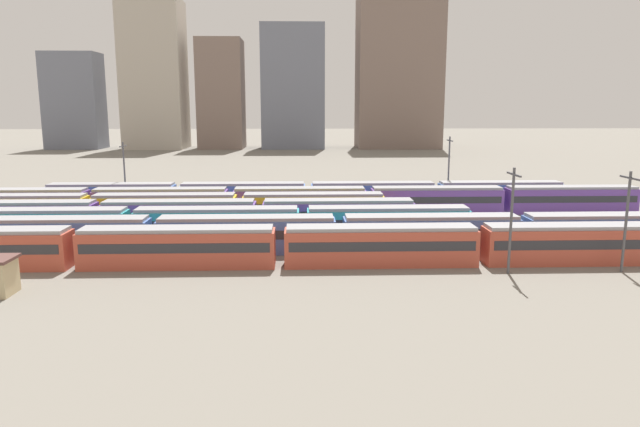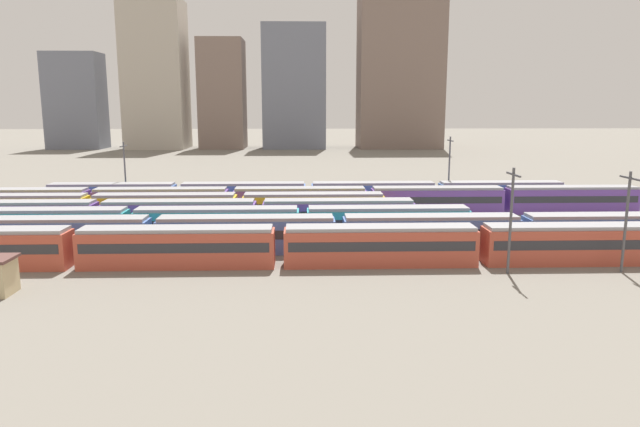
# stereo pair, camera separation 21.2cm
# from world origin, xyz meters

# --- Properties ---
(ground_plane) EXTENTS (600.00, 600.00, 0.00)m
(ground_plane) POSITION_xyz_m (0.00, 15.60, 0.00)
(ground_plane) COLOR slate
(train_track_0) EXTENTS (112.50, 3.06, 3.75)m
(train_track_0) POSITION_xyz_m (42.29, 0.00, 1.90)
(train_track_0) COLOR #BC4C38
(train_track_0) RESTS_ON ground_plane
(train_track_1) EXTENTS (93.60, 3.06, 3.75)m
(train_track_1) POSITION_xyz_m (38.77, 5.20, 1.90)
(train_track_1) COLOR #4C70BC
(train_track_1) RESTS_ON ground_plane
(train_track_2) EXTENTS (55.80, 3.06, 3.75)m
(train_track_2) POSITION_xyz_m (16.20, 10.40, 1.90)
(train_track_2) COLOR teal
(train_track_2) RESTS_ON ground_plane
(train_track_3) EXTENTS (55.80, 3.06, 3.75)m
(train_track_3) POSITION_xyz_m (11.01, 15.60, 1.90)
(train_track_3) COLOR #6B429E
(train_track_3) RESTS_ON ground_plane
(train_track_4) EXTENTS (55.80, 3.06, 3.75)m
(train_track_4) POSITION_xyz_m (8.14, 20.80, 1.90)
(train_track_4) COLOR yellow
(train_track_4) RESTS_ON ground_plane
(train_track_5) EXTENTS (93.60, 3.06, 3.75)m
(train_track_5) POSITION_xyz_m (25.30, 26.00, 1.90)
(train_track_5) COLOR #6B429E
(train_track_5) RESTS_ON ground_plane
(train_track_6) EXTENTS (74.70, 3.06, 3.75)m
(train_track_6) POSITION_xyz_m (26.54, 31.20, 1.90)
(train_track_6) COLOR #4C70BC
(train_track_6) RESTS_ON ground_plane
(catenary_pole_0) EXTENTS (0.24, 3.20, 9.51)m
(catenary_pole_0) POSITION_xyz_m (43.92, -3.26, 5.30)
(catenary_pole_0) COLOR #4C4C51
(catenary_pole_0) RESTS_ON ground_plane
(catenary_pole_1) EXTENTS (0.24, 3.20, 9.44)m
(catenary_pole_1) POSITION_xyz_m (-0.79, 34.48, 5.26)
(catenary_pole_1) COLOR #4C4C51
(catenary_pole_1) RESTS_ON ground_plane
(catenary_pole_2) EXTENTS (0.24, 3.20, 9.14)m
(catenary_pole_2) POSITION_xyz_m (54.33, -3.18, 5.11)
(catenary_pole_2) COLOR #4C4C51
(catenary_pole_2) RESTS_ON ground_plane
(catenary_pole_3) EXTENTS (0.24, 3.20, 10.19)m
(catenary_pole_3) POSITION_xyz_m (47.82, 34.02, 5.65)
(catenary_pole_3) COLOR #4C4C51
(catenary_pole_3) RESTS_ON ground_plane
(distant_building_0) EXTENTS (18.01, 12.25, 32.09)m
(distant_building_0) POSITION_xyz_m (-50.99, 151.47, 16.05)
(distant_building_0) COLOR slate
(distant_building_0) RESTS_ON ground_plane
(distant_building_1) EXTENTS (19.84, 17.50, 49.35)m
(distant_building_1) POSITION_xyz_m (-23.60, 151.47, 24.68)
(distant_building_1) COLOR #B2A899
(distant_building_1) RESTS_ON ground_plane
(distant_building_2) EXTENTS (14.95, 16.31, 36.59)m
(distant_building_2) POSITION_xyz_m (-1.23, 151.47, 18.30)
(distant_building_2) COLOR #7A665B
(distant_building_2) RESTS_ON ground_plane
(distant_building_3) EXTENTS (21.22, 16.25, 41.28)m
(distant_building_3) POSITION_xyz_m (23.25, 151.47, 20.64)
(distant_building_3) COLOR slate
(distant_building_3) RESTS_ON ground_plane
(distant_building_4) EXTENTS (28.24, 18.06, 51.13)m
(distant_building_4) POSITION_xyz_m (59.47, 151.47, 25.57)
(distant_building_4) COLOR #7A665B
(distant_building_4) RESTS_ON ground_plane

